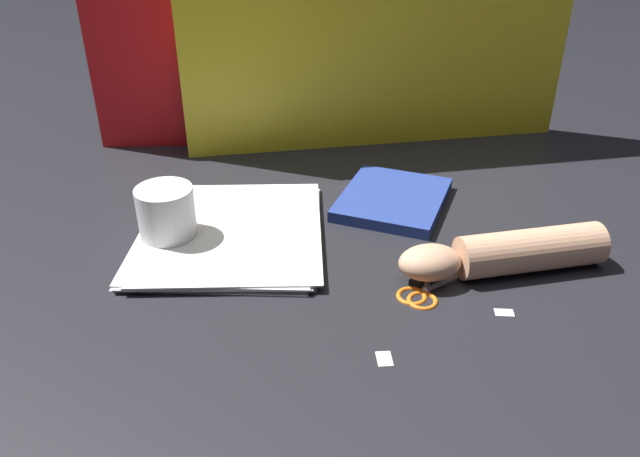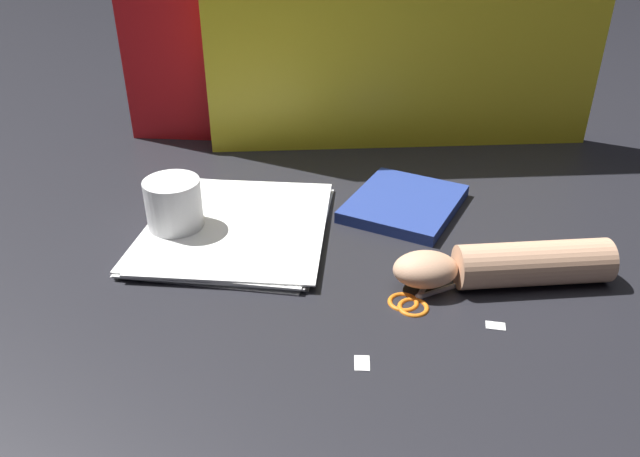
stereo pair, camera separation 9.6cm
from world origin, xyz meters
name	(u,v)px [view 2 (the right image)]	position (x,y,z in m)	size (l,w,h in m)	color
ground_plane	(311,255)	(0.00, 0.00, 0.00)	(6.00, 6.00, 0.00)	black
backdrop_panel_left	(251,53)	(-0.18, 0.47, 0.20)	(0.57, 0.03, 0.40)	red
backdrop_panel_center	(410,11)	(0.15, 0.47, 0.29)	(0.83, 0.16, 0.58)	yellow
paper_stack	(236,227)	(-0.14, 0.07, 0.01)	(0.32, 0.36, 0.02)	white
book_closed	(404,204)	(0.15, 0.18, 0.01)	(0.25, 0.27, 0.02)	navy
scissors	(418,296)	(0.17, -0.10, 0.00)	(0.13, 0.14, 0.01)	silver
hand_forearm	(507,265)	(0.30, -0.05, 0.03)	(0.33, 0.13, 0.07)	tan
paper_scrap_near	(496,325)	(0.27, -0.15, 0.00)	(0.03, 0.02, 0.00)	white
paper_scrap_mid	(362,363)	(0.09, -0.25, 0.00)	(0.02, 0.03, 0.00)	white
mug	(174,207)	(-0.24, 0.05, 0.05)	(0.09, 0.09, 0.10)	white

